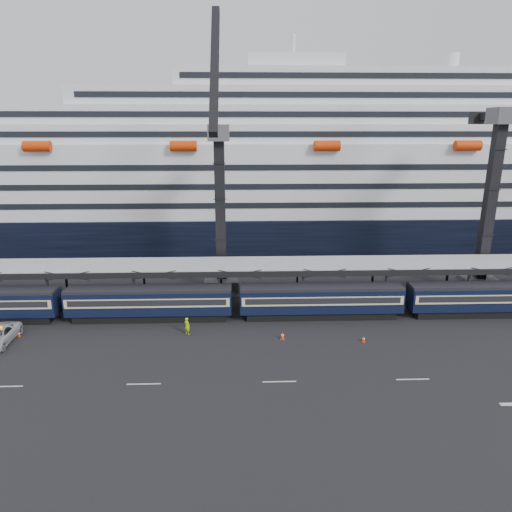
# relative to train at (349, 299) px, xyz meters

# --- Properties ---
(ground) EXTENTS (260.00, 260.00, 0.00)m
(ground) POSITION_rel_train_xyz_m (4.65, -10.00, -2.20)
(ground) COLOR black
(ground) RESTS_ON ground
(train) EXTENTS (133.05, 3.00, 4.05)m
(train) POSITION_rel_train_xyz_m (0.00, 0.00, 0.00)
(train) COLOR black
(train) RESTS_ON ground
(canopy) EXTENTS (130.00, 6.25, 5.53)m
(canopy) POSITION_rel_train_xyz_m (4.65, 4.00, 3.05)
(canopy) COLOR gray
(canopy) RESTS_ON ground
(cruise_ship) EXTENTS (214.09, 28.84, 34.00)m
(cruise_ship) POSITION_rel_train_xyz_m (3.57, 35.99, 10.14)
(cruise_ship) COLOR black
(cruise_ship) RESTS_ON ground
(crane_dark_near) EXTENTS (4.50, 17.75, 35.08)m
(crane_dark_near) POSITION_rel_train_xyz_m (-15.35, 8.59, 9.73)
(crane_dark_near) COLOR #4A4C51
(crane_dark_near) RESTS_ON ground
(crane_dark_mid) EXTENTS (4.50, 18.24, 39.64)m
(crane_dark_mid) POSITION_rel_train_xyz_m (19.65, 7.59, 11.16)
(crane_dark_mid) COLOR #4A4C51
(crane_dark_mid) RESTS_ON ground
(worker) EXTENTS (0.85, 0.79, 1.94)m
(worker) POSITION_rel_train_xyz_m (-18.62, -4.12, -1.23)
(worker) COLOR #AFE50C
(worker) RESTS_ON ground
(traffic_cone_b) EXTENTS (0.35, 0.35, 0.70)m
(traffic_cone_b) POSITION_rel_train_xyz_m (-36.69, -4.14, -1.86)
(traffic_cone_b) COLOR red
(traffic_cone_b) RESTS_ON ground
(traffic_cone_c) EXTENTS (0.42, 0.42, 0.84)m
(traffic_cone_c) POSITION_rel_train_xyz_m (-8.35, -5.63, -1.79)
(traffic_cone_c) COLOR red
(traffic_cone_c) RESTS_ON ground
(traffic_cone_d) EXTENTS (0.35, 0.35, 0.71)m
(traffic_cone_d) POSITION_rel_train_xyz_m (0.12, -6.57, -1.85)
(traffic_cone_d) COLOR red
(traffic_cone_d) RESTS_ON ground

